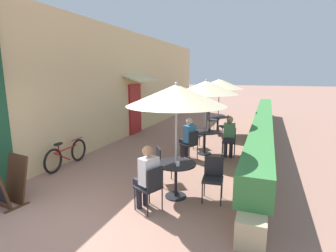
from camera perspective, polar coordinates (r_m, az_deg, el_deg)
The scene contains 25 objects.
ground_plane at distance 4.88m, azimuth -20.01°, elevation -20.36°, with size 120.00×120.00×0.00m, color #936B5B.
cafe_facade_wall at distance 11.77m, azimuth -6.53°, elevation 9.13°, with size 0.98×15.02×4.20m.
planter_hedge at distance 10.67m, azimuth 19.94°, elevation -0.09°, with size 0.60×14.02×1.01m.
patio_table_near at distance 5.43m, azimuth 1.72°, elevation -9.98°, with size 0.82×0.82×0.73m.
patio_umbrella_near at distance 5.08m, azimuth 1.82°, elevation 6.71°, with size 1.96×1.96×2.36m.
cafe_chair_near_left at distance 4.90m, azimuth -3.71°, elevation -12.73°, with size 0.53×0.53×0.87m.
seated_patron_near_left at distance 4.91m, azimuth -4.62°, elevation -10.53°, with size 0.49×0.45×1.25m.
cafe_chair_near_right at distance 5.41m, azimuth 9.80°, elevation -10.52°, with size 0.44×0.44×0.87m.
cafe_chair_near_back at distance 6.09m, azimuth -1.09°, elevation -7.82°, with size 0.56×0.56×0.87m.
coffee_cup_near at distance 5.20m, azimuth 2.17°, elevation -8.22°, with size 0.07×0.07×0.09m.
patio_table_mid at distance 8.38m, azimuth 8.02°, elevation -2.44°, with size 0.82×0.82×0.73m.
patio_umbrella_mid at distance 8.15m, azimuth 8.32°, elevation 8.30°, with size 1.96×1.96×2.36m.
cafe_chair_mid_left at distance 9.04m, azimuth 5.82°, elevation -1.55°, with size 0.56×0.56×0.87m.
cafe_chair_mid_right at distance 7.77m, azimuth 5.01°, elevation -3.64°, with size 0.53×0.53×0.87m.
seated_patron_mid_right at distance 7.80m, azimuth 4.41°, elevation -2.28°, with size 0.50×0.46×1.25m.
cafe_chair_mid_back at distance 8.39m, azimuth 13.16°, elevation -2.79°, with size 0.43×0.43×0.87m.
seated_patron_mid_back at distance 8.24m, azimuth 13.17°, elevation -1.83°, with size 0.36×0.42×1.25m.
coffee_cup_mid at distance 8.42m, azimuth 9.03°, elevation -0.79°, with size 0.07×0.07×0.09m.
patio_table_far at distance 11.37m, azimuth 10.83°, elevation 1.08°, with size 0.82×0.82×0.73m.
patio_umbrella_far at distance 11.21m, azimuth 11.13°, elevation 8.97°, with size 1.96×1.96×2.36m.
cafe_chair_far_left at distance 12.04m, azimuth 9.19°, elevation 1.57°, with size 0.55×0.55×0.87m.
cafe_chair_far_right at distance 10.73m, azimuth 12.67°, elevation 0.26°, with size 0.55×0.55×0.87m.
coffee_cup_far at distance 11.41m, azimuth 10.68°, elevation 2.30°, with size 0.07×0.07×0.09m.
bicycle_leaning at distance 7.73m, azimuth -21.22°, elevation -5.83°, with size 0.15×1.70×0.74m.
menu_board at distance 6.01m, azimuth -31.81°, elevation -10.34°, with size 0.69×0.71×0.95m.
Camera 1 is at (2.85, -3.08, 2.50)m, focal length 28.00 mm.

